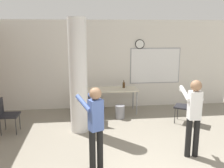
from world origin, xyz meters
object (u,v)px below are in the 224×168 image
at_px(person_playing_side, 194,112).
at_px(folding_table, 107,91).
at_px(chair_mid_room, 186,105).
at_px(person_playing_front, 95,123).
at_px(bottle_on_table, 124,85).
at_px(chair_by_left_wall, 6,113).
at_px(chair_table_left, 92,105).

bearing_deg(person_playing_side, folding_table, 116.74).
xyz_separation_m(chair_mid_room, person_playing_front, (-2.57, -2.05, 0.41)).
bearing_deg(bottle_on_table, person_playing_front, -107.85).
relative_size(folding_table, person_playing_side, 1.19).
bearing_deg(folding_table, chair_mid_room, -28.18).
xyz_separation_m(folding_table, chair_mid_room, (2.06, -1.10, -0.18)).
xyz_separation_m(chair_by_left_wall, chair_table_left, (2.11, 0.44, 0.00)).
bearing_deg(chair_table_left, chair_mid_room, -7.18).
bearing_deg(chair_table_left, person_playing_front, -90.50).
relative_size(bottle_on_table, chair_mid_room, 0.26).
relative_size(chair_table_left, person_playing_front, 0.56).
distance_m(chair_by_left_wall, chair_mid_room, 4.66).
bearing_deg(chair_mid_room, folding_table, 151.82).
bearing_deg(bottle_on_table, chair_mid_room, -38.96).
relative_size(folding_table, bottle_on_table, 8.17).
xyz_separation_m(chair_table_left, chair_mid_room, (2.55, -0.32, 0.00)).
bearing_deg(folding_table, person_playing_side, -63.26).
xyz_separation_m(chair_mid_room, person_playing_side, (-0.62, -1.76, 0.42)).
bearing_deg(chair_by_left_wall, chair_table_left, 11.73).
xyz_separation_m(folding_table, chair_by_left_wall, (-2.59, -1.22, -0.18)).
xyz_separation_m(bottle_on_table, chair_by_left_wall, (-3.14, -1.34, -0.32)).
bearing_deg(person_playing_front, folding_table, 80.83).
distance_m(person_playing_front, person_playing_side, 1.97).
height_order(chair_table_left, person_playing_side, person_playing_side).
distance_m(folding_table, chair_table_left, 0.94).
bearing_deg(person_playing_front, chair_table_left, 89.50).
bearing_deg(person_playing_side, person_playing_front, -171.39).
relative_size(folding_table, person_playing_front, 1.20).
bearing_deg(bottle_on_table, chair_table_left, -138.83).
relative_size(folding_table, chair_by_left_wall, 2.16).
relative_size(folding_table, chair_table_left, 2.16).
xyz_separation_m(chair_by_left_wall, person_playing_front, (2.08, -1.93, 0.41)).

